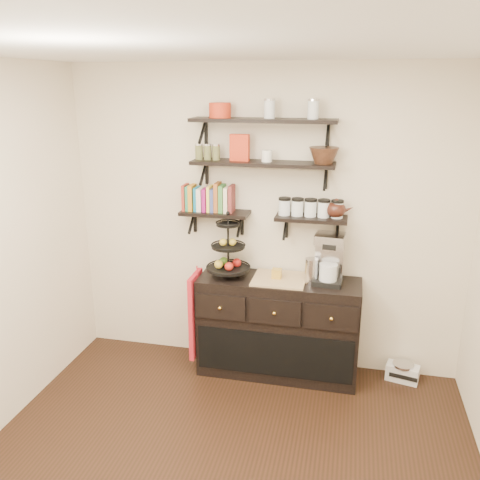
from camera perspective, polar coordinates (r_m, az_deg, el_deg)
name	(u,v)px	position (r m, az deg, el deg)	size (l,w,h in m)	color
ceiling	(206,45)	(2.65, -3.82, 21.03)	(3.50, 3.50, 0.02)	white
back_wall	(265,221)	(4.51, 2.77, 2.10)	(3.50, 0.02, 2.70)	#EFE1CB
shelf_top	(263,121)	(4.24, 2.63, 13.24)	(1.20, 0.27, 0.23)	black
shelf_mid	(263,164)	(4.27, 2.57, 8.55)	(1.20, 0.27, 0.23)	black
shelf_low_left	(215,214)	(4.47, -2.80, 2.99)	(0.60, 0.25, 0.23)	black
shelf_low_right	(311,219)	(4.33, 8.01, 2.37)	(0.60, 0.25, 0.23)	black
cookbooks	(209,198)	(4.45, -3.49, 4.73)	(0.43, 0.15, 0.26)	#A73323
glass_canisters	(310,209)	(4.30, 7.92, 3.49)	(0.54, 0.10, 0.13)	silver
sideboard	(278,327)	(4.59, 4.31, -9.68)	(1.40, 0.50, 0.92)	black
fruit_stand	(229,255)	(4.42, -1.27, -1.68)	(0.38, 0.38, 0.56)	black
candle	(277,273)	(4.39, 4.15, -3.77)	(0.08, 0.08, 0.08)	#B78B2A
coffee_maker	(329,259)	(4.33, 9.98, -2.15)	(0.26, 0.25, 0.44)	black
thermal_carafe	(311,271)	(4.32, 8.01, -3.47)	(0.11, 0.11, 0.22)	silver
apron	(196,314)	(4.61, -4.97, -8.27)	(0.04, 0.33, 0.77)	#AC1A12
radio	(403,372)	(4.85, 17.78, -13.93)	(0.30, 0.22, 0.17)	silver
recipe_box	(240,148)	(4.29, -0.04, 10.34)	(0.16, 0.06, 0.22)	red
walnut_bowl	(324,155)	(4.20, 9.39, 9.35)	(0.24, 0.24, 0.13)	black
ramekins	(267,156)	(4.25, 3.03, 9.41)	(0.09, 0.09, 0.10)	white
teapot	(336,208)	(4.29, 10.73, 3.54)	(0.22, 0.16, 0.16)	#371710
red_pot	(220,110)	(4.31, -2.26, 14.35)	(0.18, 0.18, 0.12)	red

